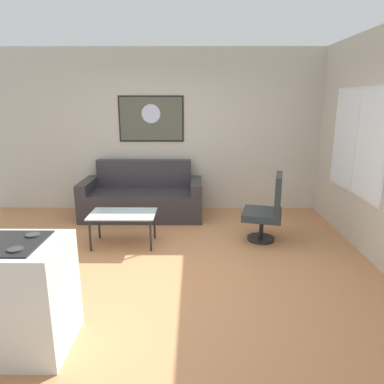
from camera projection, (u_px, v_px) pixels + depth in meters
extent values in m
cube|color=#BC7C4D|center=(160.00, 269.00, 4.23)|extent=(6.40, 6.40, 0.04)
cube|color=beige|center=(171.00, 132.00, 6.22)|extent=(6.40, 0.05, 2.80)
cube|color=beige|center=(383.00, 148.00, 4.14)|extent=(0.05, 6.40, 2.80)
cube|color=#2E2B2F|center=(142.00, 204.00, 6.00)|extent=(1.64, 0.84, 0.46)
cube|color=#2E2B2F|center=(144.00, 173.00, 6.21)|extent=(1.64, 0.16, 0.47)
cube|color=#2E2B2F|center=(88.00, 199.00, 5.98)|extent=(0.18, 0.84, 0.64)
cube|color=#2E2B2F|center=(196.00, 199.00, 5.97)|extent=(0.18, 0.84, 0.64)
cube|color=silver|center=(123.00, 214.00, 4.80)|extent=(0.89, 0.53, 0.02)
cylinder|color=#232326|center=(90.00, 236.00, 4.64)|extent=(0.03, 0.03, 0.43)
cylinder|color=#232326|center=(151.00, 236.00, 4.64)|extent=(0.03, 0.03, 0.43)
cylinder|color=#232326|center=(99.00, 224.00, 5.08)|extent=(0.03, 0.03, 0.43)
cylinder|color=#232326|center=(154.00, 224.00, 5.07)|extent=(0.03, 0.03, 0.43)
cylinder|color=black|center=(261.00, 239.00, 5.06)|extent=(0.39, 0.39, 0.04)
cylinder|color=black|center=(261.00, 226.00, 5.01)|extent=(0.06, 0.06, 0.35)
cube|color=#293134|center=(262.00, 214.00, 4.97)|extent=(0.65, 0.66, 0.10)
cube|color=#293134|center=(278.00, 194.00, 4.84)|extent=(0.21, 0.55, 0.54)
cube|color=black|center=(2.00, 243.00, 2.66)|extent=(0.60, 0.51, 0.01)
cylinder|color=#2D2D2D|center=(15.00, 249.00, 2.52)|extent=(0.11, 0.11, 0.01)
cylinder|color=#2D2D2D|center=(33.00, 235.00, 2.79)|extent=(0.11, 0.11, 0.01)
cube|color=black|center=(151.00, 119.00, 6.13)|extent=(1.13, 0.01, 0.78)
cube|color=#505143|center=(151.00, 119.00, 6.12)|extent=(1.08, 0.02, 0.73)
cylinder|color=silver|center=(151.00, 114.00, 6.09)|extent=(0.32, 0.01, 0.32)
cube|color=silver|center=(357.00, 142.00, 4.72)|extent=(0.02, 1.58, 1.42)
cube|color=white|center=(356.00, 142.00, 4.72)|extent=(0.01, 1.50, 1.34)
cube|color=silver|center=(356.00, 142.00, 4.72)|extent=(0.01, 0.04, 1.34)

